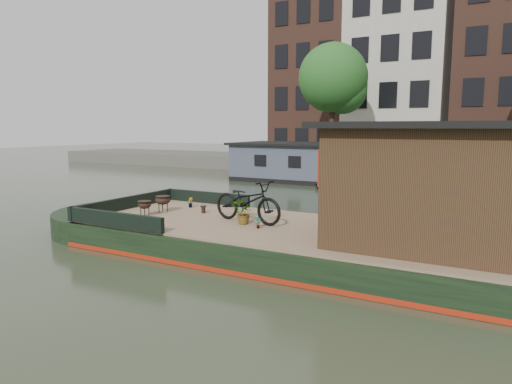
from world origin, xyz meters
The scene contains 18 objects.
ground centered at (0.00, 0.00, 0.00)m, with size 120.00×120.00×0.00m, color #25301F.
houseboat_hull centered at (-1.33, 0.00, 0.27)m, with size 14.01×4.02×0.60m.
houseboat_deck centered at (0.00, 0.00, 0.62)m, with size 11.80×3.80×0.05m, color #9F7E62.
bow_bulwark centered at (-5.07, 0.00, 0.82)m, with size 3.00×4.00×0.35m.
cabin centered at (2.19, 0.00, 1.88)m, with size 4.00×3.50×2.42m.
bicycle centered at (-1.96, 0.03, 1.17)m, with size 0.70×2.00×1.05m, color black.
potted_plant_b centered at (-4.46, 1.03, 0.80)m, with size 0.16×0.13×0.29m, color brown.
potted_plant_c centered at (-1.97, -0.22, 0.92)m, with size 0.49×0.42×0.54m, color #9D602D.
potted_plant_e centered at (-1.41, -0.47, 0.79)m, with size 0.14×0.10×0.27m, color brown.
brazier_front centered at (-4.73, -0.59, 0.85)m, with size 0.38×0.38×0.41m, color black, non-canonical shape.
brazier_rear centered at (-4.69, 0.09, 0.88)m, with size 0.42×0.42×0.45m, color black, non-canonical shape.
bollard_port centered at (-3.63, 0.52, 0.75)m, with size 0.17×0.17×0.20m, color black.
bollard_stbd centered at (-5.60, -1.34, 0.74)m, with size 0.16×0.16×0.19m, color black.
dinghy centered at (-3.13, 11.50, 0.29)m, with size 2.02×2.82×0.58m, color black.
far_houseboat centered at (0.00, 14.00, 0.97)m, with size 20.40×4.40×2.11m.
quay centered at (0.00, 20.50, 0.45)m, with size 60.00×6.00×0.90m, color #47443F.
townhouse_row centered at (0.15, 27.50, 7.90)m, with size 27.25×8.00×16.50m.
tree_left centered at (-6.36, 19.07, 5.89)m, with size 4.40×4.40×7.40m.
Camera 1 is at (3.50, -9.54, 2.97)m, focal length 32.00 mm.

